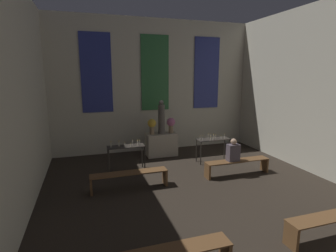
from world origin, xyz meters
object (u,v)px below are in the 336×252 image
at_px(pew_back_left, 129,177).
at_px(statue, 161,118).
at_px(candle_rack_right, 213,142).
at_px(flower_vase_right, 171,124).
at_px(altar, 162,145).
at_px(pew_back_right, 237,164).
at_px(person_seated, 233,151).
at_px(pew_second_right, 335,221).
at_px(flower_vase_left, 152,125).
at_px(candle_rack_left, 126,150).

bearing_deg(pew_back_left, statue, 57.29).
distance_m(candle_rack_right, pew_back_left, 3.47).
relative_size(flower_vase_right, candle_rack_right, 0.49).
bearing_deg(flower_vase_right, altar, 180.00).
bearing_deg(pew_back_right, person_seated, 180.00).
height_order(flower_vase_right, pew_back_right, flower_vase_right).
xyz_separation_m(flower_vase_right, pew_back_left, (-2.03, -2.58, -0.87)).
distance_m(statue, pew_back_right, 3.26).
bearing_deg(candle_rack_right, statue, 140.97).
bearing_deg(altar, pew_second_right, -74.32).
bearing_deg(pew_back_left, person_seated, 0.00).
height_order(flower_vase_left, flower_vase_right, same).
height_order(pew_back_right, person_seated, person_seated).
bearing_deg(candle_rack_right, person_seated, -91.36).
xyz_separation_m(flower_vase_right, candle_rack_right, (1.15, -1.24, -0.51)).
distance_m(altar, pew_back_left, 3.07).
height_order(pew_back_left, pew_back_right, same).
bearing_deg(pew_second_right, candle_rack_right, 91.63).
bearing_deg(candle_rack_left, pew_second_right, -55.70).
height_order(candle_rack_left, person_seated, person_seated).
bearing_deg(pew_second_right, pew_back_left, 134.92).
bearing_deg(flower_vase_left, pew_second_right, -71.04).
distance_m(pew_back_left, person_seated, 3.18).
bearing_deg(pew_back_left, altar, 57.29).
bearing_deg(flower_vase_right, flower_vase_left, 180.00).
distance_m(altar, flower_vase_right, 0.87).
relative_size(flower_vase_right, person_seated, 0.83).
xyz_separation_m(statue, candle_rack_left, (-1.53, -1.23, -0.74)).
bearing_deg(candle_rack_right, flower_vase_right, 133.03).
height_order(pew_second_right, pew_back_right, same).
bearing_deg(candle_rack_right, pew_second_right, -88.37).
relative_size(flower_vase_left, flower_vase_right, 1.00).
xyz_separation_m(flower_vase_right, pew_second_right, (1.29, -5.90, -0.87)).
distance_m(flower_vase_right, pew_second_right, 6.10).
height_order(flower_vase_left, candle_rack_left, flower_vase_left).
bearing_deg(altar, pew_back_left, -122.71).
xyz_separation_m(altar, pew_back_right, (1.66, -2.58, -0.08)).
bearing_deg(pew_second_right, pew_back_right, 90.00).
distance_m(flower_vase_left, candle_rack_left, 1.76).
bearing_deg(candle_rack_left, pew_back_left, -95.48).
bearing_deg(statue, candle_rack_right, -39.03).
distance_m(pew_second_right, pew_back_left, 4.69).
xyz_separation_m(statue, candle_rack_right, (1.52, -1.24, -0.74)).
bearing_deg(candle_rack_left, statue, 38.92).
relative_size(flower_vase_right, candle_rack_left, 0.49).
bearing_deg(pew_back_right, pew_second_right, -90.00).
bearing_deg(person_seated, candle_rack_left, 155.97).
height_order(flower_vase_left, pew_second_right, flower_vase_left).
distance_m(altar, candle_rack_right, 1.98).
relative_size(flower_vase_left, candle_rack_left, 0.49).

